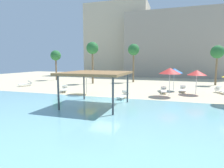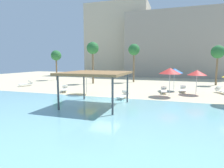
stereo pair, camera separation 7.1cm
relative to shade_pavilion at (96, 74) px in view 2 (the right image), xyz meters
The scene contains 19 objects.
ground_plane 3.31m from the shade_pavilion, 90.26° to the left, with size 80.00×80.00×0.00m, color beige.
lagoon_water 4.04m from the shade_pavilion, 90.17° to the right, with size 44.00×13.50×0.04m, color #7AB7C1.
shade_pavilion is the anchor object (origin of this frame).
beach_umbrella_red_1 8.32m from the shade_pavilion, 49.65° to the left, with size 2.18×2.18×2.88m.
beach_umbrella_blue_2 11.86m from the shade_pavilion, 60.65° to the left, with size 2.01×2.01×2.69m.
beach_umbrella_yellow_3 5.75m from the shade_pavilion, 123.02° to the left, with size 2.17×2.17×2.61m.
beach_umbrella_red_4 11.63m from the shade_pavilion, 45.90° to the left, with size 2.00×2.00×2.61m.
lounge_chair_0 11.92m from the shade_pavilion, 54.29° to the left, with size 0.68×1.92×0.74m.
lounge_chair_1 9.66m from the shade_pavilion, 59.52° to the left, with size 0.75×1.94×0.74m.
lounge_chair_2 8.68m from the shade_pavilion, 138.76° to the left, with size 1.35×1.97×0.74m.
lounge_chair_3 16.66m from the shade_pavilion, 149.88° to the left, with size 1.41×1.96×0.74m.
lounge_chair_5 4.45m from the shade_pavilion, 70.81° to the left, with size 0.80×1.95×0.74m.
lounge_chair_6 14.86m from the shade_pavilion, 42.58° to the left, with size 1.19×1.99×0.74m.
palm_tree_0 21.47m from the shade_pavilion, 56.64° to the left, with size 1.90×1.90×5.84m.
palm_tree_1 15.75m from the shade_pavilion, 114.63° to the left, with size 1.90×1.90×6.53m.
palm_tree_2 23.15m from the shade_pavilion, 131.65° to the left, with size 1.90×1.90×5.56m.
palm_tree_3 18.31m from the shade_pavilion, 92.29° to the left, with size 1.90×1.90×6.41m.
hotel_block_0 38.28m from the shade_pavilion, 103.64° to the left, with size 16.05×9.07×18.24m, color beige.
hotel_block_1 33.63m from the shade_pavilion, 78.38° to the left, with size 23.58×8.22×14.40m, color #9E9384.
Camera 2 is at (5.77, -15.61, 3.53)m, focal length 30.37 mm.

